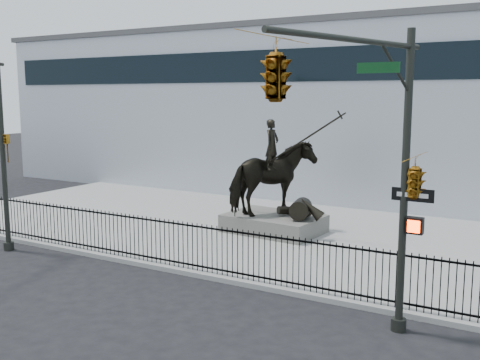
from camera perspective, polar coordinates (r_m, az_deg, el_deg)
The scene contains 7 objects.
ground at distance 17.08m, azimuth -8.19°, elevation -10.40°, with size 120.00×120.00×0.00m, color black.
plaza at distance 22.73m, azimuth 2.81°, elevation -5.31°, with size 30.00×12.00×0.15m, color gray.
building at distance 34.17m, azimuth 12.96°, elevation 6.65°, with size 44.00×14.00×9.00m, color silver.
picket_fence at distance 17.77m, azimuth -5.75°, elevation -6.56°, with size 22.10×0.10×1.50m.
statue_plinth at distance 22.41m, azimuth 3.45°, elevation -4.42°, with size 3.66×2.52×0.69m, color #585650.
equestrian_statue at distance 22.04m, azimuth 3.65°, elevation 0.07°, with size 4.68×3.08×3.97m.
traffic_signal_right at distance 11.25m, azimuth 11.33°, elevation 4.95°, with size 2.17×6.86×7.00m.
Camera 1 is at (10.07, -12.64, 5.53)m, focal length 42.00 mm.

